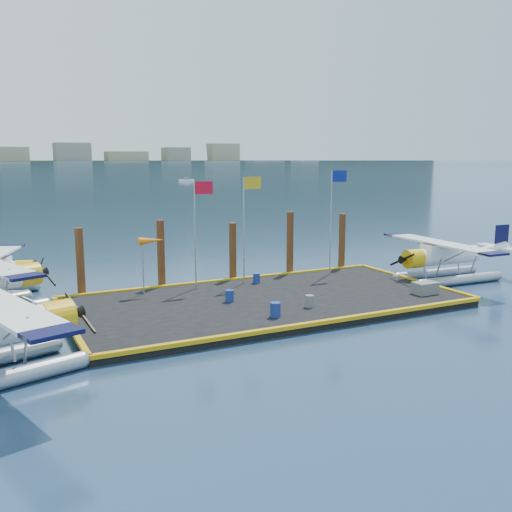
{
  "coord_description": "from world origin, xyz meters",
  "views": [
    {
      "loc": [
        -13.38,
        -25.86,
        7.78
      ],
      "look_at": [
        0.4,
        2.0,
        2.32
      ],
      "focal_mm": 40.0,
      "sensor_mm": 36.0,
      "label": 1
    }
  ],
  "objects_px": {
    "drum_1": "(310,301)",
    "flagpole_yellow": "(247,213)",
    "drum_3": "(275,310)",
    "crate": "(425,288)",
    "flagpole_red": "(198,218)",
    "flagpole_blue": "(334,206)",
    "piling_4": "(342,243)",
    "seaplane_d": "(444,259)",
    "piling_1": "(161,256)",
    "drum_0": "(230,296)",
    "windsock": "(151,242)",
    "piling_3": "(290,245)",
    "drum_5": "(256,278)",
    "piling_2": "(233,254)",
    "piling_0": "(80,265)"
  },
  "relations": [
    {
      "from": "drum_5",
      "to": "piling_1",
      "type": "distance_m",
      "value": 5.69
    },
    {
      "from": "seaplane_d",
      "to": "flagpole_yellow",
      "type": "xyz_separation_m",
      "value": [
        -11.91,
        3.53,
        3.04
      ]
    },
    {
      "from": "drum_3",
      "to": "crate",
      "type": "distance_m",
      "value": 9.46
    },
    {
      "from": "drum_3",
      "to": "flagpole_blue",
      "type": "distance_m",
      "value": 11.34
    },
    {
      "from": "drum_3",
      "to": "piling_4",
      "type": "bearing_deg",
      "value": 41.83
    },
    {
      "from": "flagpole_red",
      "to": "piling_3",
      "type": "height_order",
      "value": "flagpole_red"
    },
    {
      "from": "drum_0",
      "to": "drum_5",
      "type": "relative_size",
      "value": 1.05
    },
    {
      "from": "crate",
      "to": "piling_1",
      "type": "relative_size",
      "value": 0.3
    },
    {
      "from": "seaplane_d",
      "to": "crate",
      "type": "bearing_deg",
      "value": 128.31
    },
    {
      "from": "drum_3",
      "to": "drum_5",
      "type": "bearing_deg",
      "value": 70.61
    },
    {
      "from": "seaplane_d",
      "to": "flagpole_red",
      "type": "relative_size",
      "value": 1.58
    },
    {
      "from": "seaplane_d",
      "to": "windsock",
      "type": "distance_m",
      "value": 18.07
    },
    {
      "from": "seaplane_d",
      "to": "drum_1",
      "type": "bearing_deg",
      "value": 106.08
    },
    {
      "from": "flagpole_red",
      "to": "flagpole_yellow",
      "type": "distance_m",
      "value": 3.0
    },
    {
      "from": "piling_1",
      "to": "crate",
      "type": "bearing_deg",
      "value": -34.19
    },
    {
      "from": "windsock",
      "to": "piling_4",
      "type": "bearing_deg",
      "value": 6.75
    },
    {
      "from": "piling_2",
      "to": "flagpole_blue",
      "type": "bearing_deg",
      "value": -14.48
    },
    {
      "from": "flagpole_red",
      "to": "windsock",
      "type": "bearing_deg",
      "value": 180.0
    },
    {
      "from": "flagpole_yellow",
      "to": "windsock",
      "type": "relative_size",
      "value": 1.99
    },
    {
      "from": "flagpole_yellow",
      "to": "piling_3",
      "type": "height_order",
      "value": "flagpole_yellow"
    },
    {
      "from": "windsock",
      "to": "piling_4",
      "type": "distance_m",
      "value": 13.68
    },
    {
      "from": "drum_5",
      "to": "piling_3",
      "type": "xyz_separation_m",
      "value": [
        3.32,
        1.89,
        1.46
      ]
    },
    {
      "from": "crate",
      "to": "piling_4",
      "type": "bearing_deg",
      "value": 88.09
    },
    {
      "from": "flagpole_yellow",
      "to": "piling_4",
      "type": "bearing_deg",
      "value": 11.6
    },
    {
      "from": "crate",
      "to": "piling_1",
      "type": "distance_m",
      "value": 14.84
    },
    {
      "from": "drum_1",
      "to": "flagpole_yellow",
      "type": "xyz_separation_m",
      "value": [
        -0.42,
        6.32,
        3.81
      ]
    },
    {
      "from": "flagpole_yellow",
      "to": "drum_0",
      "type": "bearing_deg",
      "value": -127.05
    },
    {
      "from": "drum_1",
      "to": "crate",
      "type": "relative_size",
      "value": 0.47
    },
    {
      "from": "flagpole_red",
      "to": "piling_3",
      "type": "relative_size",
      "value": 1.4
    },
    {
      "from": "piling_1",
      "to": "flagpole_red",
      "type": "bearing_deg",
      "value": -43.15
    },
    {
      "from": "seaplane_d",
      "to": "piling_3",
      "type": "height_order",
      "value": "piling_3"
    },
    {
      "from": "drum_1",
      "to": "crate",
      "type": "height_order",
      "value": "crate"
    },
    {
      "from": "drum_3",
      "to": "crate",
      "type": "xyz_separation_m",
      "value": [
        9.45,
        0.4,
        -0.03
      ]
    },
    {
      "from": "flagpole_red",
      "to": "flagpole_blue",
      "type": "distance_m",
      "value": 8.99
    },
    {
      "from": "crate",
      "to": "drum_0",
      "type": "bearing_deg",
      "value": 163.04
    },
    {
      "from": "drum_3",
      "to": "drum_1",
      "type": "bearing_deg",
      "value": 18.53
    },
    {
      "from": "piling_3",
      "to": "piling_4",
      "type": "xyz_separation_m",
      "value": [
        4.0,
        0.0,
        -0.15
      ]
    },
    {
      "from": "seaplane_d",
      "to": "crate",
      "type": "height_order",
      "value": "seaplane_d"
    },
    {
      "from": "crate",
      "to": "windsock",
      "type": "distance_m",
      "value": 15.06
    },
    {
      "from": "seaplane_d",
      "to": "drum_1",
      "type": "height_order",
      "value": "seaplane_d"
    },
    {
      "from": "drum_3",
      "to": "flagpole_blue",
      "type": "height_order",
      "value": "flagpole_blue"
    },
    {
      "from": "piling_1",
      "to": "piling_4",
      "type": "xyz_separation_m",
      "value": [
        12.5,
        0.0,
        -0.1
      ]
    },
    {
      "from": "drum_0",
      "to": "piling_0",
      "type": "distance_m",
      "value": 8.41
    },
    {
      "from": "piling_4",
      "to": "drum_0",
      "type": "bearing_deg",
      "value": -153.73
    },
    {
      "from": "drum_0",
      "to": "piling_1",
      "type": "bearing_deg",
      "value": 111.07
    },
    {
      "from": "seaplane_d",
      "to": "flagpole_blue",
      "type": "relative_size",
      "value": 1.46
    },
    {
      "from": "drum_0",
      "to": "piling_4",
      "type": "relative_size",
      "value": 0.15
    },
    {
      "from": "windsock",
      "to": "piling_4",
      "type": "height_order",
      "value": "piling_4"
    },
    {
      "from": "drum_3",
      "to": "piling_0",
      "type": "bearing_deg",
      "value": 129.9
    },
    {
      "from": "drum_1",
      "to": "crate",
      "type": "bearing_deg",
      "value": -3.11
    }
  ]
}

